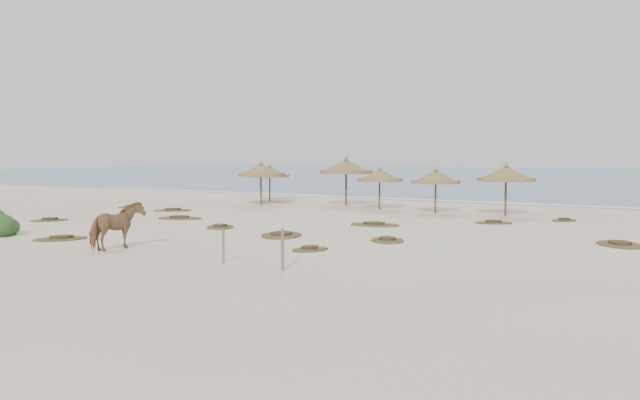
{
  "coord_description": "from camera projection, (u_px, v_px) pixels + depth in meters",
  "views": [
    {
      "loc": [
        18.03,
        -20.84,
        3.54
      ],
      "look_at": [
        1.99,
        5.0,
        1.41
      ],
      "focal_mm": 40.0,
      "sensor_mm": 36.0,
      "label": 1
    }
  ],
  "objects": [
    {
      "name": "scrub_5",
      "position": [
        620.0,
        244.0,
        26.5
      ],
      "size": [
        2.62,
        2.83,
        0.16
      ],
      "rotation": [
        0.0,
        0.0,
        2.17
      ],
      "color": "brown",
      "rests_on": "ground"
    },
    {
      "name": "scrub_2",
      "position": [
        220.0,
        227.0,
        32.57
      ],
      "size": [
        2.11,
        2.31,
        0.16
      ],
      "rotation": [
        0.0,
        0.0,
        2.15
      ],
      "color": "brown",
      "rests_on": "ground"
    },
    {
      "name": "foam_line",
      "position": [
        455.0,
        201.0,
        49.43
      ],
      "size": [
        70.0,
        0.6,
        0.01
      ],
      "primitive_type": "cube",
      "color": "white",
      "rests_on": "ground"
    },
    {
      "name": "palapa_0",
      "position": [
        270.0,
        173.0,
        49.7
      ],
      "size": [
        2.83,
        2.83,
        2.56
      ],
      "rotation": [
        0.0,
        0.0,
        0.03
      ],
      "color": "#4E3728",
      "rests_on": "ground"
    },
    {
      "name": "ocean",
      "position": [
        595.0,
        178.0,
        90.96
      ],
      "size": [
        200.0,
        100.0,
        0.01
      ],
      "primitive_type": "cube",
      "color": "#2D6088",
      "rests_on": "ground"
    },
    {
      "name": "scrub_1",
      "position": [
        180.0,
        218.0,
        36.86
      ],
      "size": [
        2.74,
        2.17,
        0.16
      ],
      "rotation": [
        0.0,
        0.0,
        0.29
      ],
      "color": "brown",
      "rests_on": "ground"
    },
    {
      "name": "palapa_3",
      "position": [
        380.0,
        176.0,
        42.53
      ],
      "size": [
        3.14,
        3.14,
        2.59
      ],
      "rotation": [
        0.0,
        0.0,
        -0.15
      ],
      "color": "#4E3728",
      "rests_on": "ground"
    },
    {
      "name": "scrub_7",
      "position": [
        494.0,
        222.0,
        34.44
      ],
      "size": [
        2.11,
        1.77,
        0.16
      ],
      "rotation": [
        0.0,
        0.0,
        0.39
      ],
      "color": "brown",
      "rests_on": "ground"
    },
    {
      "name": "scrub_10",
      "position": [
        564.0,
        220.0,
        35.65
      ],
      "size": [
        1.45,
        1.79,
        0.16
      ],
      "rotation": [
        0.0,
        0.0,
        1.25
      ],
      "color": "brown",
      "rests_on": "ground"
    },
    {
      "name": "palapa_5",
      "position": [
        506.0,
        174.0,
        38.27
      ],
      "size": [
        4.02,
        4.02,
        2.89
      ],
      "rotation": [
        0.0,
        0.0,
        -0.39
      ],
      "color": "#4E3728",
      "rests_on": "ground"
    },
    {
      "name": "palapa_4",
      "position": [
        436.0,
        178.0,
        39.82
      ],
      "size": [
        2.95,
        2.95,
        2.59
      ],
      "rotation": [
        0.0,
        0.0,
        0.07
      ],
      "color": "#4E3728",
      "rests_on": "ground"
    },
    {
      "name": "scrub_6",
      "position": [
        173.0,
        210.0,
        41.63
      ],
      "size": [
        2.58,
        2.55,
        0.16
      ],
      "rotation": [
        0.0,
        0.0,
        0.76
      ],
      "color": "brown",
      "rests_on": "ground"
    },
    {
      "name": "scrub_4",
      "position": [
        388.0,
        240.0,
        27.77
      ],
      "size": [
        2.14,
        2.37,
        0.16
      ],
      "rotation": [
        0.0,
        0.0,
        2.12
      ],
      "color": "brown",
      "rests_on": "ground"
    },
    {
      "name": "scrub_3",
      "position": [
        375.0,
        224.0,
        33.59
      ],
      "size": [
        2.67,
        1.97,
        0.16
      ],
      "rotation": [
        0.0,
        0.0,
        0.17
      ],
      "color": "brown",
      "rests_on": "ground"
    },
    {
      "name": "horse",
      "position": [
        117.0,
        226.0,
        25.3
      ],
      "size": [
        1.02,
        2.06,
        1.71
      ],
      "primitive_type": "imported",
      "rotation": [
        0.0,
        0.0,
        3.09
      ],
      "color": "olive",
      "rests_on": "ground"
    },
    {
      "name": "palapa_1",
      "position": [
        261.0,
        171.0,
        46.09
      ],
      "size": [
        3.47,
        3.47,
        2.87
      ],
      "rotation": [
        0.0,
        0.0,
        -0.14
      ],
      "color": "#4E3728",
      "rests_on": "ground"
    },
    {
      "name": "scrub_11",
      "position": [
        61.0,
        238.0,
        28.27
      ],
      "size": [
        2.11,
        2.52,
        0.16
      ],
      "rotation": [
        0.0,
        0.0,
        1.18
      ],
      "color": "brown",
      "rests_on": "ground"
    },
    {
      "name": "scrub_8",
      "position": [
        131.0,
        207.0,
        43.77
      ],
      "size": [
        1.97,
        1.72,
        0.16
      ],
      "rotation": [
        0.0,
        0.0,
        0.48
      ],
      "color": "brown",
      "rests_on": "ground"
    },
    {
      "name": "scrub_0",
      "position": [
        50.0,
        220.0,
        35.77
      ],
      "size": [
        1.91,
        2.19,
        0.16
      ],
      "rotation": [
        0.0,
        0.0,
        1.1
      ],
      "color": "brown",
      "rests_on": "ground"
    },
    {
      "name": "scrub_9",
      "position": [
        282.0,
        235.0,
        29.45
      ],
      "size": [
        2.64,
        3.07,
        0.16
      ],
      "rotation": [
        0.0,
        0.0,
        2.01
      ],
      "color": "brown",
      "rests_on": "ground"
    },
    {
      "name": "ground",
      "position": [
        208.0,
        242.0,
        27.39
      ],
      "size": [
        160.0,
        160.0,
        0.0
      ],
      "primitive_type": "plane",
      "color": "beige",
      "rests_on": "ground"
    },
    {
      "name": "palapa_2",
      "position": [
        346.0,
        167.0,
        45.45
      ],
      "size": [
        3.84,
        3.84,
        3.17
      ],
      "rotation": [
        0.0,
        0.0,
        -0.15
      ],
      "color": "#4E3728",
      "rests_on": "ground"
    },
    {
      "name": "scrub_12",
      "position": [
        310.0,
        249.0,
        25.23
      ],
      "size": [
        1.38,
        1.75,
        0.16
      ],
      "rotation": [
        0.0,
        0.0,
        1.29
      ],
      "color": "brown",
      "rests_on": "ground"
    },
    {
      "name": "fence_post_far",
      "position": [
        283.0,
        249.0,
        21.0
      ],
      "size": [
        0.09,
        0.09,
        1.26
      ],
      "primitive_type": "cylinder",
      "rotation": [
        0.0,
        0.0,
        0.03
      ],
      "color": "#706854",
      "rests_on": "ground"
    },
    {
      "name": "fence_post_near",
      "position": [
        223.0,
        246.0,
        22.32
      ],
      "size": [
        0.1,
        0.1,
        1.08
      ],
      "primitive_type": "cylinder",
      "rotation": [
        0.0,
        0.0,
        0.33
      ],
      "color": "#706854",
      "rests_on": "ground"
    }
  ]
}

